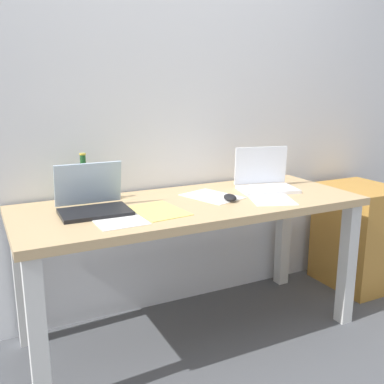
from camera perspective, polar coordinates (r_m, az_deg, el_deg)
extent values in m
plane|color=#515459|center=(2.51, 0.00, -17.50)|extent=(8.00, 8.00, 0.00)
cube|color=white|center=(2.52, -4.21, 13.60)|extent=(5.20, 0.08, 2.60)
cube|color=tan|center=(2.23, 0.00, -1.75)|extent=(1.74, 0.68, 0.04)
cube|color=silver|center=(1.91, -19.28, -17.28)|extent=(0.07, 0.07, 0.69)
cube|color=silver|center=(2.60, 19.40, -8.76)|extent=(0.07, 0.07, 0.69)
cube|color=silver|center=(2.41, -21.11, -10.70)|extent=(0.07, 0.07, 0.69)
cube|color=silver|center=(2.99, 11.65, -5.32)|extent=(0.07, 0.07, 0.69)
cube|color=black|center=(2.06, -12.40, -2.53)|extent=(0.32, 0.22, 0.02)
cube|color=silver|center=(2.14, -13.22, 1.07)|extent=(0.31, 0.06, 0.20)
cube|color=silver|center=(2.48, 9.72, 0.34)|extent=(0.35, 0.27, 0.02)
cube|color=white|center=(2.56, 8.87, 3.42)|extent=(0.31, 0.09, 0.22)
cylinder|color=#1E5123|center=(2.27, -13.72, 0.89)|extent=(0.07, 0.07, 0.17)
cylinder|color=#1E5123|center=(2.25, -13.89, 3.86)|extent=(0.03, 0.03, 0.06)
cylinder|color=gold|center=(2.24, -13.94, 4.78)|extent=(0.03, 0.03, 0.01)
ellipsoid|color=black|center=(2.25, 4.94, -0.73)|extent=(0.08, 0.11, 0.03)
cube|color=white|center=(2.32, 10.03, -0.79)|extent=(0.30, 0.35, 0.00)
cube|color=white|center=(1.97, -9.70, -3.38)|extent=(0.22, 0.30, 0.00)
cube|color=#F4E06B|center=(2.07, -4.44, -2.42)|extent=(0.24, 0.32, 0.00)
cube|color=white|center=(2.33, 2.59, -0.56)|extent=(0.29, 0.35, 0.00)
cube|color=#C68938|center=(3.12, 20.66, -5.29)|extent=(0.40, 0.48, 0.67)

